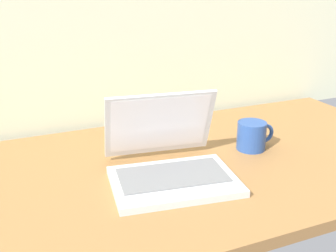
% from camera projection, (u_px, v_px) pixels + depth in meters
% --- Properties ---
extents(desk, '(1.60, 0.76, 0.03)m').
position_uv_depth(desk, '(176.00, 170.00, 1.14)').
color(desk, olive).
rests_on(desk, ground).
extents(laptop, '(0.34, 0.33, 0.21)m').
position_uv_depth(laptop, '(169.00, 160.00, 1.06)').
color(laptop, silver).
rests_on(laptop, desk).
extents(coffee_mug, '(0.12, 0.09, 0.09)m').
position_uv_depth(coffee_mug, '(252.00, 135.00, 1.23)').
color(coffee_mug, '#26478C').
rests_on(coffee_mug, desk).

